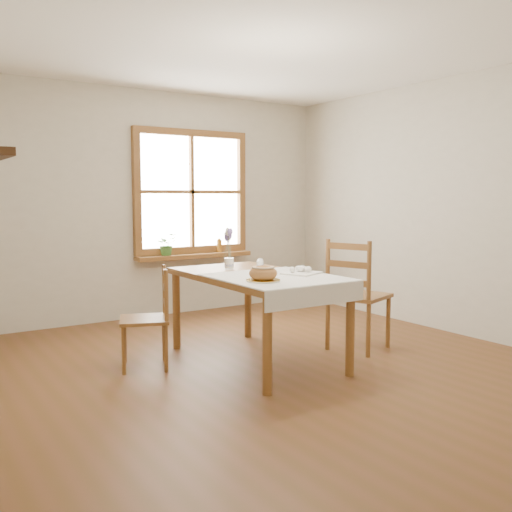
{
  "coord_description": "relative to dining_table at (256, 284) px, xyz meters",
  "views": [
    {
      "loc": [
        -2.6,
        -3.67,
        1.4
      ],
      "look_at": [
        0.0,
        0.3,
        0.9
      ],
      "focal_mm": 40.0,
      "sensor_mm": 36.0,
      "label": 1
    }
  ],
  "objects": [
    {
      "name": "window_sill",
      "position": [
        0.5,
        2.1,
        0.03
      ],
      "size": [
        1.46,
        0.2,
        0.05
      ],
      "color": "brown",
      "rests_on": "ground"
    },
    {
      "name": "salt_shaker",
      "position": [
        0.11,
        0.09,
        0.15
      ],
      "size": [
        0.06,
        0.06,
        0.1
      ],
      "primitive_type": "cylinder",
      "rotation": [
        0.0,
        0.0,
        -0.06
      ],
      "color": "white",
      "rests_on": "table_linen"
    },
    {
      "name": "amber_bottle",
      "position": [
        0.84,
        2.1,
        0.14
      ],
      "size": [
        0.08,
        0.08,
        0.17
      ],
      "primitive_type": "cylinder",
      "rotation": [
        0.0,
        0.0,
        -0.37
      ],
      "color": "#A36A1E",
      "rests_on": "window_sill"
    },
    {
      "name": "ground",
      "position": [
        0.0,
        -0.3,
        -0.66
      ],
      "size": [
        5.0,
        5.0,
        0.0
      ],
      "primitive_type": "plane",
      "color": "brown",
      "rests_on": "ground"
    },
    {
      "name": "chair_right",
      "position": [
        1.0,
        -0.18,
        -0.16
      ],
      "size": [
        0.63,
        0.61,
        1.02
      ],
      "primitive_type": null,
      "rotation": [
        0.0,
        0.0,
        1.91
      ],
      "color": "brown",
      "rests_on": "ground"
    },
    {
      "name": "lavender_bouquet",
      "position": [
        -0.04,
        0.38,
        0.31
      ],
      "size": [
        0.15,
        0.15,
        0.28
      ],
      "primitive_type": null,
      "color": "#765FA9",
      "rests_on": "flower_vase"
    },
    {
      "name": "table_linen",
      "position": [
        0.0,
        -0.3,
        0.09
      ],
      "size": [
        0.91,
        0.99,
        0.01
      ],
      "primitive_type": "cube",
      "color": "silver",
      "rests_on": "dining_table"
    },
    {
      "name": "dining_table",
      "position": [
        0.0,
        0.0,
        0.0
      ],
      "size": [
        0.9,
        1.6,
        0.75
      ],
      "color": "brown",
      "rests_on": "ground"
    },
    {
      "name": "bread_plate",
      "position": [
        -0.23,
        -0.45,
        0.1
      ],
      "size": [
        0.27,
        0.27,
        0.01
      ],
      "primitive_type": "cylinder",
      "rotation": [
        0.0,
        0.0,
        0.1
      ],
      "color": "white",
      "rests_on": "table_linen"
    },
    {
      "name": "flower_vase",
      "position": [
        -0.04,
        0.38,
        0.13
      ],
      "size": [
        0.09,
        0.09,
        0.09
      ],
      "primitive_type": "cylinder",
      "rotation": [
        0.0,
        0.0,
        0.13
      ],
      "color": "white",
      "rests_on": "dining_table"
    },
    {
      "name": "window",
      "position": [
        0.5,
        2.17,
        0.79
      ],
      "size": [
        1.46,
        0.08,
        1.46
      ],
      "color": "brown",
      "rests_on": "ground"
    },
    {
      "name": "potted_plant",
      "position": [
        0.13,
        2.1,
        0.15
      ],
      "size": [
        0.3,
        0.32,
        0.2
      ],
      "primitive_type": "imported",
      "rotation": [
        0.0,
        0.0,
        0.33
      ],
      "color": "#396E2C",
      "rests_on": "window_sill"
    },
    {
      "name": "egg_napkin",
      "position": [
        0.28,
        -0.27,
        0.1
      ],
      "size": [
        0.36,
        0.34,
        0.01
      ],
      "primitive_type": "cube",
      "rotation": [
        0.0,
        0.0,
        0.38
      ],
      "color": "silver",
      "rests_on": "table_linen"
    },
    {
      "name": "eggs",
      "position": [
        0.28,
        -0.27,
        0.13
      ],
      "size": [
        0.28,
        0.27,
        0.05
      ],
      "primitive_type": null,
      "rotation": [
        0.0,
        0.0,
        0.38
      ],
      "color": "white",
      "rests_on": "egg_napkin"
    },
    {
      "name": "pepper_shaker",
      "position": [
        0.07,
        0.05,
        0.14
      ],
      "size": [
        0.05,
        0.05,
        0.1
      ],
      "primitive_type": "cylinder",
      "rotation": [
        0.0,
        0.0,
        -0.03
      ],
      "color": "white",
      "rests_on": "table_linen"
    },
    {
      "name": "room_walls",
      "position": [
        0.0,
        -0.3,
        1.04
      ],
      "size": [
        4.6,
        5.1,
        2.65
      ],
      "color": "beige",
      "rests_on": "ground"
    },
    {
      "name": "chair_left",
      "position": [
        -0.86,
        0.34,
        -0.25
      ],
      "size": [
        0.52,
        0.5,
        0.82
      ],
      "primitive_type": null,
      "rotation": [
        0.0,
        0.0,
        -1.94
      ],
      "color": "brown",
      "rests_on": "ground"
    },
    {
      "name": "bread_loaf",
      "position": [
        -0.23,
        -0.45,
        0.17
      ],
      "size": [
        0.21,
        0.21,
        0.12
      ],
      "primitive_type": "ellipsoid",
      "color": "#B3763F",
      "rests_on": "bread_plate"
    }
  ]
}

